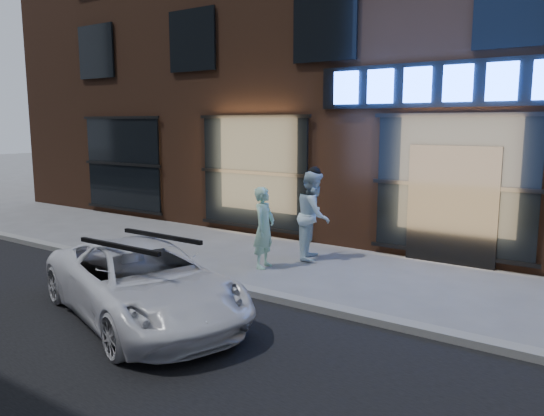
{
  "coord_description": "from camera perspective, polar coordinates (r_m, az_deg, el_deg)",
  "views": [
    {
      "loc": [
        3.02,
        -6.79,
        2.85
      ],
      "look_at": [
        -2.8,
        1.6,
        1.2
      ],
      "focal_mm": 35.0,
      "sensor_mm": 36.0,
      "label": 1
    }
  ],
  "objects": [
    {
      "name": "curb",
      "position": [
        7.94,
        10.29,
        -11.55
      ],
      "size": [
        60.0,
        0.25,
        0.12
      ],
      "primitive_type": "cube",
      "color": "gray",
      "rests_on": "ground"
    },
    {
      "name": "man_bowtie",
      "position": [
        10.43,
        -0.86,
        -2.12
      ],
      "size": [
        0.47,
        0.64,
        1.61
      ],
      "primitive_type": "imported",
      "rotation": [
        0.0,
        0.0,
        1.73
      ],
      "color": "#A4D8BA",
      "rests_on": "ground"
    },
    {
      "name": "storefront_building",
      "position": [
        15.26,
        24.02,
        17.07
      ],
      "size": [
        30.2,
        8.28,
        10.3
      ],
      "color": "#54301E",
      "rests_on": "ground"
    },
    {
      "name": "ground",
      "position": [
        7.96,
        10.28,
        -11.95
      ],
      "size": [
        90.0,
        90.0,
        0.0
      ],
      "primitive_type": "plane",
      "color": "slate",
      "rests_on": "ground"
    },
    {
      "name": "white_suv",
      "position": [
        8.0,
        -13.73,
        -7.72
      ],
      "size": [
        4.4,
        3.05,
        1.12
      ],
      "primitive_type": "imported",
      "rotation": [
        0.0,
        0.0,
        1.24
      ],
      "color": "white",
      "rests_on": "ground"
    },
    {
      "name": "man_cap",
      "position": [
        11.14,
        4.51,
        -0.76
      ],
      "size": [
        0.99,
        1.1,
        1.86
      ],
      "primitive_type": "imported",
      "rotation": [
        0.0,
        0.0,
        1.95
      ],
      "color": "white",
      "rests_on": "ground"
    }
  ]
}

